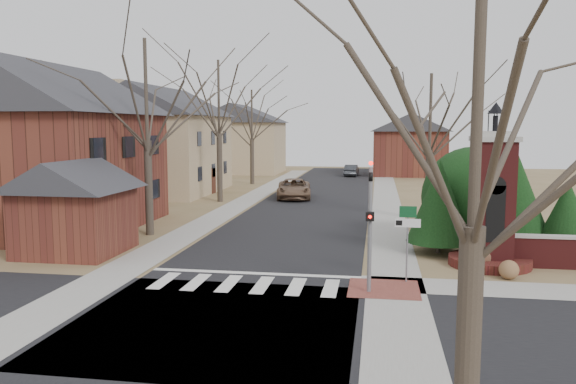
% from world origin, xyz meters
% --- Properties ---
extents(ground, '(120.00, 120.00, 0.00)m').
position_xyz_m(ground, '(0.00, 0.00, 0.00)').
color(ground, brown).
rests_on(ground, ground).
extents(main_street, '(8.00, 70.00, 0.01)m').
position_xyz_m(main_street, '(0.00, 22.00, 0.01)').
color(main_street, black).
rests_on(main_street, ground).
extents(cross_street, '(120.00, 8.00, 0.01)m').
position_xyz_m(cross_street, '(0.00, -3.00, 0.01)').
color(cross_street, black).
rests_on(cross_street, ground).
extents(crosswalk_zone, '(8.00, 2.20, 0.02)m').
position_xyz_m(crosswalk_zone, '(0.00, 0.80, 0.01)').
color(crosswalk_zone, silver).
rests_on(crosswalk_zone, ground).
extents(stop_bar, '(8.00, 0.35, 0.02)m').
position_xyz_m(stop_bar, '(0.00, 2.30, 0.01)').
color(stop_bar, silver).
rests_on(stop_bar, ground).
extents(sidewalk_right_main, '(2.00, 60.00, 0.02)m').
position_xyz_m(sidewalk_right_main, '(5.20, 22.00, 0.01)').
color(sidewalk_right_main, gray).
rests_on(sidewalk_right_main, ground).
extents(sidewalk_left, '(2.00, 60.00, 0.02)m').
position_xyz_m(sidewalk_left, '(-5.20, 22.00, 0.01)').
color(sidewalk_left, gray).
rests_on(sidewalk_left, ground).
extents(curb_apron, '(2.40, 2.40, 0.02)m').
position_xyz_m(curb_apron, '(4.80, 1.00, 0.01)').
color(curb_apron, brown).
rests_on(curb_apron, ground).
extents(traffic_signal_pole, '(0.28, 0.41, 4.50)m').
position_xyz_m(traffic_signal_pole, '(4.30, 0.57, 2.59)').
color(traffic_signal_pole, slate).
rests_on(traffic_signal_pole, ground).
extents(sign_post, '(0.90, 0.07, 2.75)m').
position_xyz_m(sign_post, '(5.59, 1.99, 1.95)').
color(sign_post, slate).
rests_on(sign_post, ground).
extents(brick_gate_monument, '(3.20, 3.20, 6.47)m').
position_xyz_m(brick_gate_monument, '(9.00, 4.99, 2.17)').
color(brick_gate_monument, '#5A1B1A').
rests_on(brick_gate_monument, ground).
extents(house_brick_left, '(9.80, 11.80, 9.42)m').
position_xyz_m(house_brick_left, '(-13.01, 9.99, 4.66)').
color(house_brick_left, brown).
rests_on(house_brick_left, ground).
extents(house_stucco_left, '(9.80, 12.80, 9.28)m').
position_xyz_m(house_stucco_left, '(-13.50, 27.00, 4.59)').
color(house_stucco_left, tan).
rests_on(house_stucco_left, ground).
extents(garage_left, '(4.80, 4.80, 4.29)m').
position_xyz_m(garage_left, '(-8.52, 4.49, 2.24)').
color(garage_left, brown).
rests_on(garage_left, ground).
extents(house_distant_left, '(10.80, 8.80, 8.53)m').
position_xyz_m(house_distant_left, '(-12.01, 48.00, 4.25)').
color(house_distant_left, tan).
rests_on(house_distant_left, ground).
extents(house_distant_right, '(8.80, 8.80, 7.30)m').
position_xyz_m(house_distant_right, '(7.99, 47.99, 3.65)').
color(house_distant_right, brown).
rests_on(house_distant_right, ground).
extents(evergreen_near, '(2.80, 2.80, 4.10)m').
position_xyz_m(evergreen_near, '(7.20, 7.00, 2.30)').
color(evergreen_near, '#473D33').
rests_on(evergreen_near, ground).
extents(evergreen_mid, '(3.40, 3.40, 4.70)m').
position_xyz_m(evergreen_mid, '(10.50, 8.20, 2.60)').
color(evergreen_mid, '#473D33').
rests_on(evergreen_mid, ground).
extents(evergreen_far, '(2.40, 2.40, 3.30)m').
position_xyz_m(evergreen_far, '(12.50, 7.20, 1.90)').
color(evergreen_far, '#473D33').
rests_on(evergreen_far, ground).
extents(evergreen_mass, '(4.80, 4.80, 4.80)m').
position_xyz_m(evergreen_mass, '(9.00, 9.50, 2.40)').
color(evergreen_mass, black).
rests_on(evergreen_mass, ground).
extents(bare_tree_0, '(8.05, 8.05, 11.15)m').
position_xyz_m(bare_tree_0, '(-7.00, 9.00, 7.70)').
color(bare_tree_0, '#473D33').
rests_on(bare_tree_0, ground).
extents(bare_tree_1, '(8.40, 8.40, 11.64)m').
position_xyz_m(bare_tree_1, '(-7.00, 22.00, 8.03)').
color(bare_tree_1, '#473D33').
rests_on(bare_tree_1, ground).
extents(bare_tree_2, '(7.35, 7.35, 10.19)m').
position_xyz_m(bare_tree_2, '(-7.50, 35.00, 7.03)').
color(bare_tree_2, '#473D33').
rests_on(bare_tree_2, ground).
extents(bare_tree_3, '(7.00, 7.00, 9.70)m').
position_xyz_m(bare_tree_3, '(7.50, 16.00, 6.69)').
color(bare_tree_3, '#473D33').
rests_on(bare_tree_3, ground).
extents(bare_tree_4, '(6.65, 6.65, 9.21)m').
position_xyz_m(bare_tree_4, '(6.00, -9.00, 6.35)').
color(bare_tree_4, '#473D33').
rests_on(bare_tree_4, ground).
extents(pickup_truck, '(3.22, 5.73, 1.51)m').
position_xyz_m(pickup_truck, '(-1.86, 24.69, 0.76)').
color(pickup_truck, brown).
rests_on(pickup_truck, ground).
extents(distant_car, '(1.56, 3.97, 1.29)m').
position_xyz_m(distant_car, '(1.60, 45.31, 0.64)').
color(distant_car, '#36393E').
rests_on(distant_car, ground).
extents(dry_shrub_left, '(0.95, 0.95, 0.95)m').
position_xyz_m(dry_shrub_left, '(8.60, 4.60, 0.47)').
color(dry_shrub_left, brown).
rests_on(dry_shrub_left, ground).
extents(dry_shrub_right, '(0.71, 0.71, 0.71)m').
position_xyz_m(dry_shrub_right, '(9.30, 3.00, 0.35)').
color(dry_shrub_right, brown).
rests_on(dry_shrub_right, ground).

